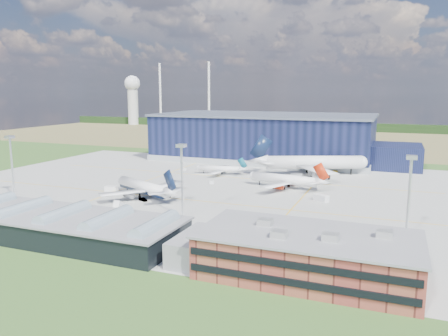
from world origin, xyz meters
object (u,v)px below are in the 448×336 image
at_px(car_a, 216,240).
at_px(airliner_navy, 144,181).
at_px(gse_van_a, 111,189).
at_px(gse_cart_b, 183,169).
at_px(light_mast_west, 11,156).
at_px(airliner_regional, 219,166).
at_px(gse_cart_a, 212,182).
at_px(airliner_red, 284,174).
at_px(gse_van_b, 321,198).
at_px(light_mast_center, 182,168).
at_px(car_b, 143,200).
at_px(airstair, 119,210).
at_px(light_mast_east, 410,185).
at_px(hangar, 269,139).
at_px(gse_tug_c, 335,172).
at_px(gse_tug_a, 52,215).
at_px(ops_building, 307,254).
at_px(airliner_widebody, 314,155).

bearing_deg(car_a, airliner_navy, 32.22).
bearing_deg(gse_van_a, gse_cart_b, -15.33).
bearing_deg(gse_van_a, light_mast_west, 116.78).
height_order(light_mast_west, airliner_regional, light_mast_west).
bearing_deg(car_a, gse_cart_a, 5.43).
xyz_separation_m(airliner_regional, gse_van_a, (-25.96, -49.07, -3.07)).
bearing_deg(airliner_red, car_a, 98.59).
xyz_separation_m(airliner_navy, gse_van_b, (62.65, 17.55, -4.82)).
height_order(light_mast_center, gse_van_b, light_mast_center).
bearing_deg(car_b, car_a, -101.94).
bearing_deg(gse_cart_a, airliner_regional, 82.03).
height_order(light_mast_center, airstair, light_mast_center).
bearing_deg(airliner_red, light_mast_west, 39.40).
bearing_deg(light_mast_center, airliner_navy, 144.48).
bearing_deg(airliner_regional, light_mast_west, 45.12).
relative_size(light_mast_east, gse_van_b, 4.27).
relative_size(gse_van_b, airstair, 1.08).
height_order(gse_van_b, car_b, gse_van_b).
xyz_separation_m(gse_van_b, gse_cart_b, (-74.42, 37.87, -0.66)).
distance_m(light_mast_center, gse_cart_b, 83.55).
xyz_separation_m(gse_cart_a, gse_cart_b, (-25.94, 24.19, -0.04)).
height_order(airliner_navy, gse_van_a, airliner_navy).
bearing_deg(hangar, airliner_red, -69.73).
xyz_separation_m(light_mast_center, gse_tug_c, (34.73, 92.00, -14.76)).
bearing_deg(airliner_regional, airstair, 79.94).
relative_size(airliner_navy, airliner_red, 1.06).
xyz_separation_m(gse_tug_a, gse_cart_a, (26.25, 65.24, -0.17)).
relative_size(airliner_navy, gse_tug_c, 12.01).
distance_m(hangar, airliner_regional, 56.01).
height_order(light_mast_east, gse_van_b, light_mast_east).
bearing_deg(gse_tug_a, gse_cart_a, 50.96).
distance_m(light_mast_center, gse_tug_a, 43.14).
height_order(airliner_red, car_b, airliner_red).
bearing_deg(gse_van_b, gse_tug_a, 155.28).
relative_size(ops_building, gse_cart_a, 16.42).
bearing_deg(airliner_widebody, gse_van_a, -158.86).
bearing_deg(car_a, airliner_widebody, -22.39).
relative_size(gse_cart_a, gse_van_b, 0.52).
height_order(airliner_navy, gse_tug_c, airliner_navy).
bearing_deg(gse_van_b, gse_cart_b, 93.71).
height_order(hangar, airliner_regional, hangar).
bearing_deg(gse_cart_a, ops_building, -76.06).
relative_size(hangar, gse_tug_c, 46.87).
bearing_deg(light_mast_center, gse_van_a, 153.48).
bearing_deg(ops_building, hangar, 108.63).
relative_size(airliner_regional, gse_cart_b, 9.63).
xyz_separation_m(airliner_regional, gse_van_b, (53.41, -34.45, -2.91)).
relative_size(airliner_regional, gse_cart_a, 9.07).
relative_size(airliner_navy, gse_cart_a, 13.27).
bearing_deg(ops_building, gse_van_a, 149.64).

